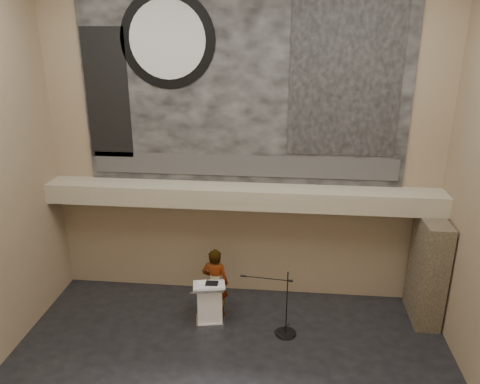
# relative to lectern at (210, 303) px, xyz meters

# --- Properties ---
(wall_back) EXTENTS (10.00, 0.02, 8.50)m
(wall_back) POSITION_rel_lectern_xyz_m (0.67, 1.63, 3.70)
(wall_back) COLOR #897357
(wall_back) RESTS_ON floor
(wall_front) EXTENTS (10.00, 0.02, 8.50)m
(wall_front) POSITION_rel_lectern_xyz_m (0.67, -6.37, 3.70)
(wall_front) COLOR #897357
(wall_front) RESTS_ON floor
(soffit) EXTENTS (10.00, 0.80, 0.50)m
(soffit) POSITION_rel_lectern_xyz_m (0.67, 1.23, 2.40)
(soffit) COLOR gray
(soffit) RESTS_ON wall_back
(sprinkler_left) EXTENTS (0.04, 0.04, 0.06)m
(sprinkler_left) POSITION_rel_lectern_xyz_m (-0.93, 1.18, 2.12)
(sprinkler_left) COLOR #B2893D
(sprinkler_left) RESTS_ON soffit
(sprinkler_right) EXTENTS (0.04, 0.04, 0.06)m
(sprinkler_right) POSITION_rel_lectern_xyz_m (2.57, 1.18, 2.12)
(sprinkler_right) COLOR #B2893D
(sprinkler_right) RESTS_ON soffit
(banner) EXTENTS (8.00, 0.05, 5.00)m
(banner) POSITION_rel_lectern_xyz_m (0.67, 1.60, 5.15)
(banner) COLOR black
(banner) RESTS_ON wall_back
(banner_text_strip) EXTENTS (7.76, 0.02, 0.55)m
(banner_text_strip) POSITION_rel_lectern_xyz_m (0.67, 1.56, 3.10)
(banner_text_strip) COLOR #313131
(banner_text_strip) RESTS_ON banner
(banner_clock_rim) EXTENTS (2.30, 0.02, 2.30)m
(banner_clock_rim) POSITION_rel_lectern_xyz_m (-1.13, 1.56, 6.15)
(banner_clock_rim) COLOR black
(banner_clock_rim) RESTS_ON banner
(banner_clock_face) EXTENTS (1.84, 0.02, 1.84)m
(banner_clock_face) POSITION_rel_lectern_xyz_m (-1.13, 1.54, 6.15)
(banner_clock_face) COLOR silver
(banner_clock_face) RESTS_ON banner
(banner_building_print) EXTENTS (2.60, 0.02, 3.60)m
(banner_building_print) POSITION_rel_lectern_xyz_m (3.07, 1.56, 5.25)
(banner_building_print) COLOR black
(banner_building_print) RESTS_ON banner
(banner_brick_print) EXTENTS (1.10, 0.02, 3.20)m
(banner_brick_print) POSITION_rel_lectern_xyz_m (-2.73, 1.56, 4.85)
(banner_brick_print) COLOR black
(banner_brick_print) RESTS_ON banner
(stone_pier) EXTENTS (0.60, 1.40, 2.70)m
(stone_pier) POSITION_rel_lectern_xyz_m (5.32, 0.78, 0.80)
(stone_pier) COLOR #3F3426
(stone_pier) RESTS_ON floor
(lectern) EXTENTS (0.86, 0.68, 1.14)m
(lectern) POSITION_rel_lectern_xyz_m (0.00, 0.00, 0.00)
(lectern) COLOR silver
(lectern) RESTS_ON floor
(binder) EXTENTS (0.31, 0.25, 0.04)m
(binder) POSITION_rel_lectern_xyz_m (0.07, -0.02, 0.56)
(binder) COLOR black
(binder) RESTS_ON lectern
(papers) EXTENTS (0.34, 0.39, 0.00)m
(papers) POSITION_rel_lectern_xyz_m (-0.15, -0.02, 0.55)
(papers) COLOR white
(papers) RESTS_ON lectern
(speaker_person) EXTENTS (0.72, 0.52, 1.86)m
(speaker_person) POSITION_rel_lectern_xyz_m (0.10, 0.33, 0.38)
(speaker_person) COLOR white
(speaker_person) RESTS_ON floor
(mic_stand) EXTENTS (1.36, 0.52, 1.69)m
(mic_stand) POSITION_rel_lectern_xyz_m (1.86, -0.28, -0.31)
(mic_stand) COLOR black
(mic_stand) RESTS_ON floor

